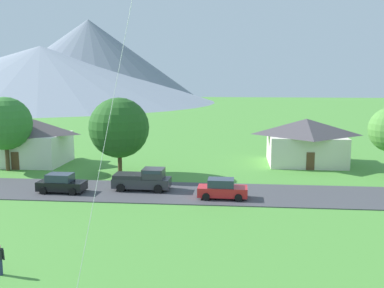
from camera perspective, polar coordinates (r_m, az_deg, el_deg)
road_strip at (r=40.36m, az=1.33°, el=-6.24°), size 160.00×7.45×0.08m
mountain_far_east_ridge at (r=179.27m, az=-18.54°, el=8.37°), size 129.96×129.96×20.81m
mountain_central_ridge at (r=193.07m, az=-12.87°, el=10.35°), size 91.33×91.33×32.48m
house_leftmost at (r=54.83m, az=14.22°, el=0.44°), size 9.31×8.08×5.35m
house_left_center at (r=56.45m, az=-20.01°, el=0.50°), size 9.17×7.44×5.54m
tree_near_left at (r=52.96m, az=-22.59°, el=2.41°), size 5.77×5.77×8.12m
tree_center at (r=47.51m, az=-9.22°, el=2.04°), size 6.29×6.29×8.15m
parked_car_red_west_end at (r=38.53m, az=3.83°, el=-5.72°), size 4.22×2.11×1.68m
parked_car_black_mid_east at (r=42.01m, az=-16.22°, el=-4.83°), size 4.27×2.21×1.68m
pickup_truck_charcoal_west_side at (r=41.37m, az=-6.19°, el=-4.46°), size 5.23×2.39×1.99m
watcher_person at (r=26.56m, az=-23.17°, el=-13.25°), size 0.56×0.24×1.68m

